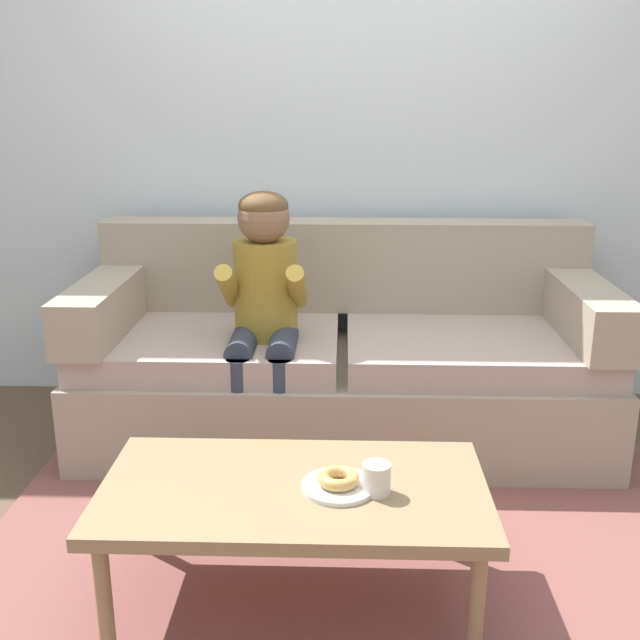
{
  "coord_description": "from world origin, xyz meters",
  "views": [
    {
      "loc": [
        -0.03,
        -2.25,
        1.47
      ],
      "look_at": [
        -0.12,
        0.45,
        0.65
      ],
      "focal_mm": 42.03,
      "sensor_mm": 36.0,
      "label": 1
    }
  ],
  "objects_px": {
    "person_child": "(264,301)",
    "donut": "(338,478)",
    "couch": "(342,363)",
    "mug": "(376,479)",
    "coffee_table": "(294,497)",
    "toy_controller": "(463,541)"
  },
  "relations": [
    {
      "from": "couch",
      "to": "mug",
      "type": "distance_m",
      "value": 1.23
    },
    {
      "from": "person_child",
      "to": "donut",
      "type": "bearing_deg",
      "value": -72.58
    },
    {
      "from": "couch",
      "to": "coffee_table",
      "type": "distance_m",
      "value": 1.19
    },
    {
      "from": "person_child",
      "to": "mug",
      "type": "distance_m",
      "value": 1.12
    },
    {
      "from": "couch",
      "to": "mug",
      "type": "bearing_deg",
      "value": -85.31
    },
    {
      "from": "donut",
      "to": "toy_controller",
      "type": "relative_size",
      "value": 0.53
    },
    {
      "from": "couch",
      "to": "toy_controller",
      "type": "distance_m",
      "value": 1.02
    },
    {
      "from": "couch",
      "to": "donut",
      "type": "distance_m",
      "value": 1.2
    },
    {
      "from": "person_child",
      "to": "coffee_table",
      "type": "bearing_deg",
      "value": -79.39
    },
    {
      "from": "donut",
      "to": "mug",
      "type": "relative_size",
      "value": 1.33
    },
    {
      "from": "person_child",
      "to": "toy_controller",
      "type": "bearing_deg",
      "value": -42.89
    },
    {
      "from": "person_child",
      "to": "mug",
      "type": "relative_size",
      "value": 12.24
    },
    {
      "from": "couch",
      "to": "person_child",
      "type": "distance_m",
      "value": 0.51
    },
    {
      "from": "couch",
      "to": "toy_controller",
      "type": "relative_size",
      "value": 9.77
    },
    {
      "from": "couch",
      "to": "mug",
      "type": "relative_size",
      "value": 24.55
    },
    {
      "from": "couch",
      "to": "donut",
      "type": "xyz_separation_m",
      "value": [
        -0.01,
        -1.19,
        0.09
      ]
    },
    {
      "from": "couch",
      "to": "coffee_table",
      "type": "height_order",
      "value": "couch"
    },
    {
      "from": "mug",
      "to": "couch",
      "type": "bearing_deg",
      "value": 94.69
    },
    {
      "from": "coffee_table",
      "to": "donut",
      "type": "relative_size",
      "value": 9.26
    },
    {
      "from": "coffee_table",
      "to": "person_child",
      "type": "relative_size",
      "value": 1.01
    },
    {
      "from": "coffee_table",
      "to": "mug",
      "type": "distance_m",
      "value": 0.25
    },
    {
      "from": "mug",
      "to": "toy_controller",
      "type": "relative_size",
      "value": 0.4
    }
  ]
}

